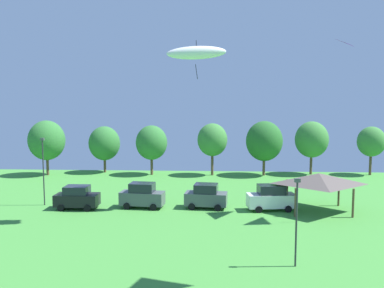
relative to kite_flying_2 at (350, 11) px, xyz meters
name	(u,v)px	position (x,y,z in m)	size (l,w,h in m)	color
kite_flying_2	(350,11)	(0.00, 0.00, 0.00)	(4.10, 3.70, 0.14)	green
kite_flying_4	(332,48)	(3.15, 14.21, -0.15)	(2.63, 2.91, 0.75)	purple
kite_flying_5	(196,53)	(-9.10, 14.36, -0.49)	(5.65, 1.83, 3.52)	white
parked_car_leftmost	(77,197)	(-20.55, 14.09, -14.11)	(4.09, 2.12, 2.23)	black
parked_car_second_from_left	(142,196)	(-14.37, 14.82, -14.03)	(4.38, 2.28, 2.44)	#4C5156
parked_car_third_from_left	(206,196)	(-8.19, 15.00, -14.06)	(4.20, 2.45, 2.36)	#4C5156
parked_car_rightmost_in_row	(271,198)	(-2.00, 14.52, -14.02)	(4.69, 2.40, 2.44)	silver
park_pavilion	(319,179)	(2.37, 14.46, -12.14)	(6.54, 5.35, 3.60)	brown
light_post_0	(43,168)	(-24.30, 15.34, -11.46)	(0.36, 0.20, 6.72)	#2D2D33
light_post_1	(296,217)	(-2.40, 1.16, -12.05)	(0.36, 0.20, 5.56)	#2D2D33
treeline_tree_0	(47,140)	(-30.82, 31.99, -10.30)	(5.07, 5.07, 7.71)	brown
treeline_tree_1	(104,143)	(-23.36, 34.67, -10.95)	(4.53, 4.53, 6.77)	brown
treeline_tree_2	(152,143)	(-16.18, 33.06, -10.66)	(4.43, 4.43, 7.01)	brown
treeline_tree_3	(212,140)	(-7.61, 33.09, -10.22)	(4.18, 4.18, 7.32)	brown
treeline_tree_4	(264,141)	(-0.36, 33.31, -10.38)	(5.09, 5.09, 7.65)	brown
treeline_tree_5	(312,140)	(6.46, 34.50, -10.24)	(4.67, 4.67, 7.56)	brown
treeline_tree_6	(371,142)	(14.72, 34.42, -10.49)	(3.85, 3.85, 6.86)	brown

